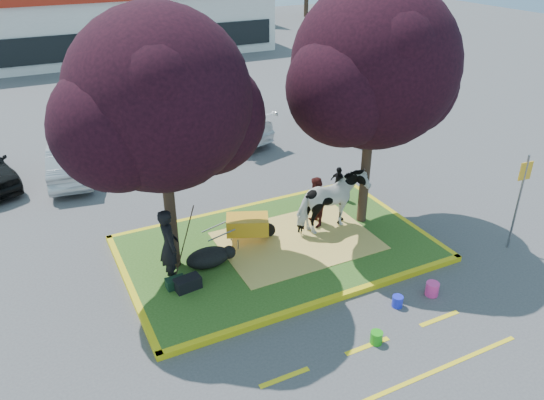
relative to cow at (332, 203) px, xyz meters
name	(u,v)px	position (x,y,z in m)	size (l,w,h in m)	color
ground	(278,251)	(-1.76, -0.12, -1.04)	(90.00, 90.00, 0.00)	#424244
median_island	(278,248)	(-1.76, -0.12, -0.96)	(8.00, 5.00, 0.15)	#2A4F18
curb_near	(327,301)	(-1.76, -2.70, -0.96)	(8.30, 0.16, 0.15)	gold
curb_far	(241,209)	(-1.76, 2.46, -0.96)	(8.30, 0.16, 0.15)	gold
curb_left	(130,288)	(-5.84, -0.12, -0.96)	(0.16, 5.30, 0.15)	gold
curb_right	(396,216)	(2.32, -0.12, -0.96)	(0.16, 5.30, 0.15)	gold
straw_bedding	(297,241)	(-1.16, -0.12, -0.88)	(4.20, 3.00, 0.01)	#EBD261
tree_purple_left	(161,108)	(-4.54, 0.26, 3.32)	(5.06, 4.20, 6.51)	black
tree_purple_right	(375,73)	(1.16, 0.06, 3.52)	(5.30, 4.40, 6.82)	black
fire_lane_stripe_a	(285,378)	(-3.76, -4.32, -1.03)	(1.10, 0.12, 0.01)	yellow
fire_lane_stripe_b	(367,346)	(-1.76, -4.32, -1.03)	(1.10, 0.12, 0.01)	yellow
fire_lane_stripe_c	(439,319)	(0.24, -4.32, -1.03)	(1.10, 0.12, 0.01)	yellow
fire_lane_long	(403,385)	(-1.76, -5.52, -1.03)	(6.00, 0.10, 0.01)	yellow
retail_building	(120,20)	(0.24, 27.86, 1.21)	(20.40, 8.40, 4.40)	silver
cow	(332,203)	(0.00, 0.00, 0.00)	(0.96, 2.10, 1.77)	white
calf	(208,258)	(-3.81, -0.17, -0.63)	(1.17, 0.66, 0.51)	black
handler	(169,246)	(-4.82, -0.29, 0.08)	(0.71, 0.46, 1.94)	black
visitor_a	(316,202)	(-0.27, 0.42, -0.13)	(0.73, 0.57, 1.51)	#3F1412
visitor_b	(338,183)	(1.28, 1.61, -0.34)	(0.64, 0.27, 1.09)	black
wheelbarrow	(248,225)	(-2.40, 0.47, -0.35)	(2.04, 1.08, 0.78)	black
gear_bag_dark	(188,283)	(-4.60, -0.87, -0.73)	(0.62, 0.34, 0.32)	black
gear_bag_green	(176,283)	(-4.84, -0.67, -0.76)	(0.47, 0.29, 0.25)	black
sign_post	(521,192)	(4.07, -2.82, 0.70)	(0.39, 0.06, 2.78)	slate
bucket_green	(376,338)	(-1.54, -4.31, -0.89)	(0.27, 0.27, 0.29)	#219E18
bucket_pink	(432,289)	(0.68, -3.54, -0.86)	(0.32, 0.32, 0.34)	#FF3894
bucket_blue	(397,301)	(-0.34, -3.52, -0.90)	(0.26, 0.26, 0.28)	#1B28DA
car_silver	(71,161)	(-6.12, 7.42, -0.38)	(1.39, 3.98, 1.31)	#A3A6AB
car_red	(191,132)	(-1.37, 8.39, -0.40)	(2.12, 4.59, 1.28)	maroon
car_white	(219,119)	(0.10, 9.01, -0.26)	(2.18, 5.36, 1.55)	white
car_grey	(340,114)	(5.12, 7.46, -0.32)	(1.51, 4.34, 1.43)	#52555A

